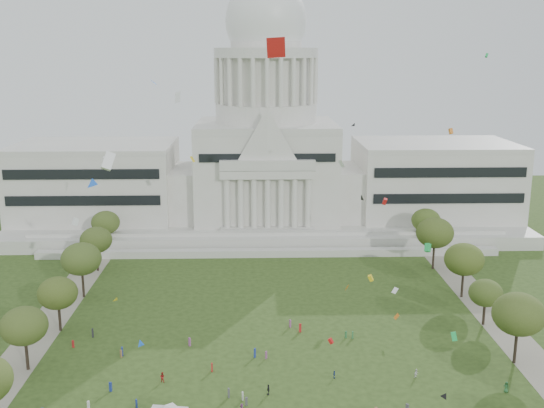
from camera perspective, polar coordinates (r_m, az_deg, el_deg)
capitol at (r=205.43m, az=-0.52°, el=3.98°), size 160.00×64.50×91.30m
path_left at (r=138.82m, az=-20.45°, el=-11.26°), size 8.00×160.00×0.04m
path_right at (r=141.29m, az=20.40°, el=-10.81°), size 8.00×160.00×0.04m
row_tree_l_2 at (r=123.60m, az=-21.34°, el=-10.15°), size 8.42×8.42×11.97m
row_tree_r_2 at (r=125.55m, az=21.24°, el=-9.20°), size 9.55×9.55×13.58m
row_tree_l_3 at (r=137.97m, az=-18.67°, el=-7.58°), size 8.12×8.12×11.55m
row_tree_r_3 at (r=141.25m, az=18.60°, el=-7.57°), size 7.01×7.01×9.98m
row_tree_l_4 at (r=154.32m, az=-16.73°, el=-4.74°), size 9.29×9.29×13.21m
row_tree_r_4 at (r=154.47m, az=16.85°, el=-4.78°), size 9.19×9.19×13.06m
row_tree_l_5 at (r=172.06m, az=-15.50°, el=-3.13°), size 8.33×8.33×11.85m
row_tree_r_5 at (r=172.31m, az=14.39°, el=-2.52°), size 9.82×9.82×13.96m
row_tree_l_6 at (r=189.45m, az=-14.70°, el=-1.62°), size 8.19×8.19×11.64m
row_tree_r_6 at (r=189.99m, az=13.64°, el=-1.44°), size 8.42×8.42×11.97m
person_0 at (r=118.60m, az=20.26°, el=-15.13°), size 1.11×1.04×1.90m
person_2 at (r=118.92m, az=12.82°, el=-14.58°), size 0.93×0.86×1.64m
person_4 at (r=111.06m, az=-0.33°, el=-16.30°), size 0.67×1.14×1.88m
person_5 at (r=106.42m, az=-2.72°, el=-17.82°), size 1.27×1.61×1.63m
person_8 at (r=116.41m, az=-9.81°, el=-15.03°), size 1.04×0.85×1.84m
person_10 at (r=116.53m, az=5.60°, el=-14.97°), size 0.57×0.89×1.41m
distant_crowd at (r=117.94m, az=-6.10°, el=-14.54°), size 60.08×41.61×1.87m
kite_swarm at (r=101.65m, az=0.45°, el=-2.24°), size 87.79×100.94×61.85m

